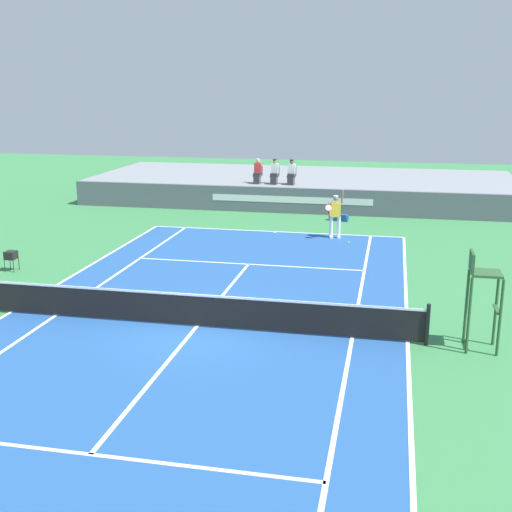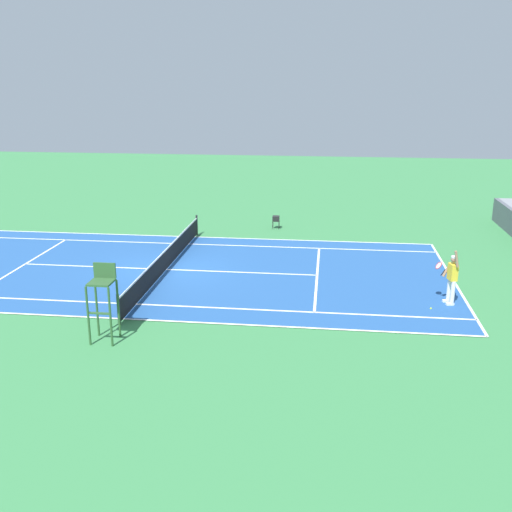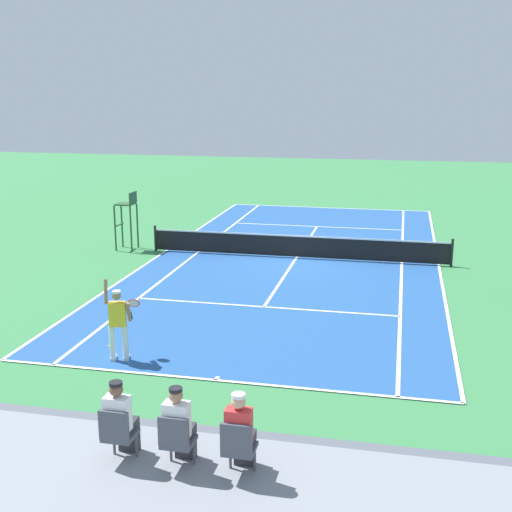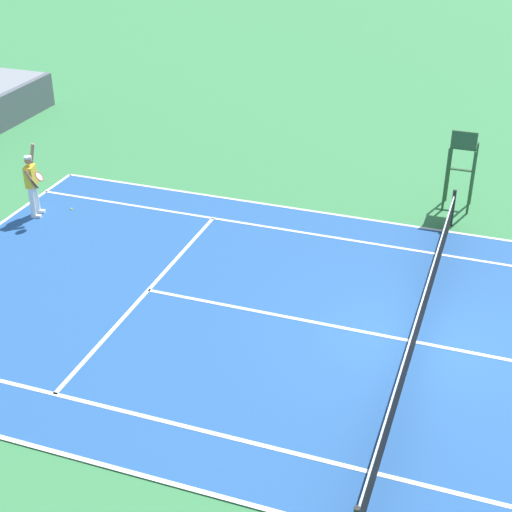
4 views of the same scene
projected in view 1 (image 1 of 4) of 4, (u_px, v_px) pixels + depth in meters
The scene contains 13 objects.
ground_plane at pixel (197, 327), 17.57m from camera, with size 80.00×80.00×0.00m, color #387F47.
court at pixel (197, 327), 17.57m from camera, with size 11.08×23.88×0.03m.
net at pixel (196, 309), 17.44m from camera, with size 11.98×0.10×1.07m.
barrier_wall at pixel (291, 201), 32.90m from camera, with size 23.03×0.25×1.28m.
bleacher_platform at pixel (304, 187), 37.26m from camera, with size 23.03×8.97×1.28m, color gray.
spectator_seated_0 at pixel (258, 172), 34.05m from camera, with size 0.44×0.60×1.27m.
spectator_seated_1 at pixel (274, 172), 33.87m from camera, with size 0.44×0.60×1.27m.
spectator_seated_2 at pixel (291, 173), 33.70m from camera, with size 0.44×0.60×1.27m.
tennis_player at pixel (335, 215), 27.44m from camera, with size 0.74×0.75×2.08m.
tennis_ball at pixel (349, 242), 26.85m from camera, with size 0.07×0.07×0.07m, color #D1E533.
umpire_chair at pixel (482, 288), 15.77m from camera, with size 0.77×0.77×2.44m.
equipment_bag at pixel (339, 217), 31.20m from camera, with size 0.95×0.53×0.32m.
ball_hopper at pixel (11, 255), 22.74m from camera, with size 0.36×0.36×0.70m.
Camera 1 is at (4.92, -15.85, 6.29)m, focal length 46.32 mm.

